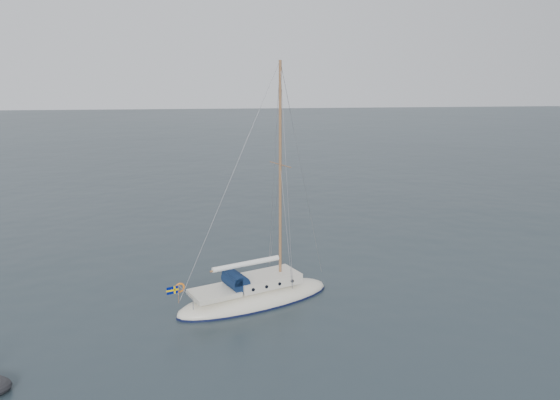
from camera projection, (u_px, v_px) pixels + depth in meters
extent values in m
plane|color=black|center=(297.00, 279.00, 31.39)|extent=(300.00, 300.00, 0.00)
ellipsoid|color=beige|center=(255.00, 299.00, 28.20)|extent=(8.49, 2.64, 1.41)
cube|color=beige|center=(268.00, 281.00, 28.06)|extent=(3.40, 1.79, 0.52)
cube|color=beige|center=(211.00, 286.00, 27.76)|extent=(2.26, 1.79, 0.24)
cylinder|color=#0C1C3A|center=(234.00, 278.00, 27.80)|extent=(0.91, 1.56, 0.91)
cube|color=#0C1C3A|center=(230.00, 274.00, 27.74)|extent=(0.42, 1.56, 0.38)
cylinder|color=#966139|center=(284.00, 178.00, 26.92)|extent=(0.14, 0.14, 11.32)
cylinder|color=#966139|center=(284.00, 166.00, 26.79)|extent=(0.05, 2.07, 0.05)
cylinder|color=#966139|center=(245.00, 263.00, 27.70)|extent=(3.96, 0.09, 0.09)
cylinder|color=white|center=(245.00, 262.00, 27.69)|extent=(3.68, 0.26, 0.26)
cylinder|color=gray|center=(180.00, 280.00, 27.50)|extent=(0.04, 2.07, 0.04)
torus|color=orange|center=(180.00, 276.00, 28.04)|extent=(0.51, 0.09, 0.51)
cylinder|color=#966139|center=(174.00, 282.00, 27.48)|extent=(0.03, 0.03, 0.85)
cube|color=#000B5F|center=(168.00, 277.00, 27.39)|extent=(0.57, 0.02, 0.36)
cube|color=#F7C800|center=(168.00, 277.00, 27.39)|extent=(0.58, 0.03, 0.08)
cube|color=#F7C800|center=(170.00, 277.00, 27.40)|extent=(0.08, 0.03, 0.38)
cylinder|color=black|center=(243.00, 276.00, 28.79)|extent=(0.17, 0.06, 0.17)
cylinder|color=black|center=(245.00, 289.00, 27.04)|extent=(0.17, 0.06, 0.17)
cylinder|color=black|center=(257.00, 275.00, 28.88)|extent=(0.17, 0.06, 0.17)
cylinder|color=black|center=(260.00, 288.00, 27.13)|extent=(0.17, 0.06, 0.17)
cylinder|color=black|center=(271.00, 274.00, 28.96)|extent=(0.17, 0.06, 0.17)
cylinder|color=black|center=(275.00, 287.00, 27.21)|extent=(0.17, 0.06, 0.17)
cylinder|color=black|center=(285.00, 274.00, 29.05)|extent=(0.17, 0.06, 0.17)
cylinder|color=black|center=(290.00, 287.00, 27.30)|extent=(0.17, 0.06, 0.17)
cube|color=#515156|center=(264.00, 299.00, 28.36)|extent=(1.55, 0.64, 0.09)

